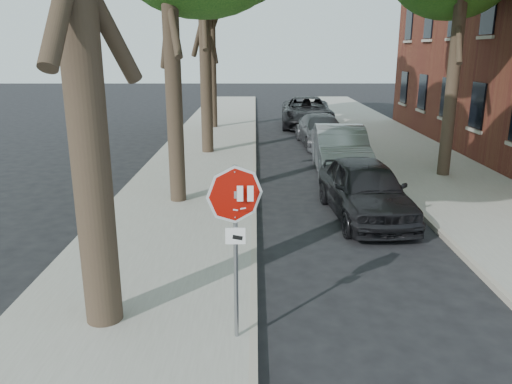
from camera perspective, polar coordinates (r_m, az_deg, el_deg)
ground at (r=7.79m, az=3.18°, el=-16.82°), size 120.00×120.00×0.00m
sidewalk_left at (r=19.11m, az=-6.35°, el=3.29°), size 4.00×55.00×0.12m
sidewalk_right at (r=20.06m, az=18.60°, el=3.14°), size 4.00×55.00×0.12m
curb_left at (r=19.00m, az=-0.18°, el=3.32°), size 0.12×55.00×0.13m
curb_right at (r=19.50m, az=12.88°, el=3.25°), size 0.12×55.00×0.13m
stop_sign at (r=6.90m, az=-2.38°, el=-3.23°), size 0.76×0.34×2.61m
car_a at (r=13.15m, az=12.34°, el=0.35°), size 2.11×4.60×1.53m
car_b at (r=18.00m, az=9.60°, el=4.81°), size 1.91×4.98×1.62m
car_c at (r=23.02m, az=7.50°, el=6.99°), size 2.24×4.86×1.38m
car_d at (r=28.71m, az=5.83°, el=9.09°), size 3.06×6.12×1.66m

